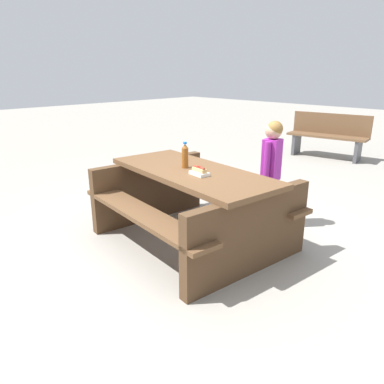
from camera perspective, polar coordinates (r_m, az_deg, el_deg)
The scene contains 6 objects.
ground_plane at distance 3.81m, azimuth 0.00°, elevation -7.52°, with size 30.00×30.00×0.00m, color gray.
picnic_table at distance 3.63m, azimuth 0.00°, elevation -1.20°, with size 1.95×1.60×0.75m.
soda_bottle at distance 3.59m, azimuth -1.08°, elevation 5.58°, with size 0.06×0.06×0.25m.
hotdog_tray at distance 3.35m, azimuth 1.15°, elevation 3.14°, with size 0.19×0.13×0.08m.
child_in_coat at distance 4.05m, azimuth 12.19°, elevation 4.82°, with size 0.19×0.28×1.16m.
park_bench_near at distance 7.80m, azimuth 20.26°, elevation 8.30°, with size 1.54×0.62×0.85m.
Camera 1 is at (2.43, -2.42, 1.66)m, focal length 34.57 mm.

